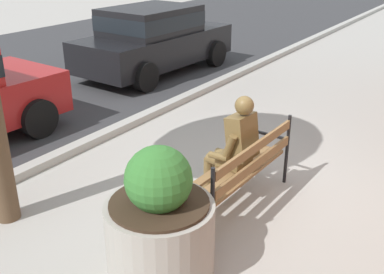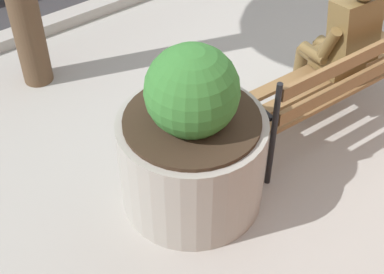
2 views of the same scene
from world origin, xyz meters
name	(u,v)px [view 2 (image 2 of 2)]	position (x,y,z in m)	size (l,w,h in m)	color
ground_plane	(362,117)	(0.00, 0.00, 0.00)	(80.00, 80.00, 0.00)	#ADA8A0
park_bench	(344,75)	(-0.30, 0.06, 0.54)	(1.81, 0.58, 0.95)	olive
bronze_statue_seated	(338,45)	(-0.18, 0.28, 0.67)	(0.68, 0.77, 1.37)	brown
concrete_planter	(192,145)	(-1.73, 0.17, 0.52)	(1.03, 1.03, 1.31)	#A8A399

